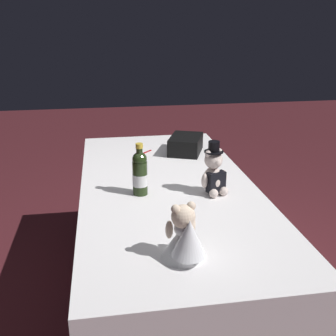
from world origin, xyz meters
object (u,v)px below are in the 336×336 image
Objects in this scene: signing_pen at (145,153)px; gift_case_black at (186,144)px; teddy_bear_groom at (214,173)px; teddy_bear_bride at (185,237)px; champagne_bottle at (140,173)px.

gift_case_black is (-0.03, -0.28, 0.05)m from signing_pen.
teddy_bear_groom reaches higher than signing_pen.
champagne_bottle is at bearing 9.30° from teddy_bear_bride.
champagne_bottle is (0.05, 0.38, 0.01)m from teddy_bear_groom.
teddy_bear_bride is 2.22× the size of signing_pen.
gift_case_black is (0.71, 0.00, -0.05)m from teddy_bear_groom.
champagne_bottle is 2.70× the size of signing_pen.
teddy_bear_groom is 0.66m from teddy_bear_bride.
teddy_bear_groom reaches higher than teddy_bear_bride.
teddy_bear_groom is 2.76× the size of signing_pen.
teddy_bear_bride reaches higher than gift_case_black.
signing_pen is 0.30× the size of gift_case_black.
champagne_bottle is 0.81× the size of gift_case_black.
teddy_bear_groom is 0.83× the size of gift_case_black.
champagne_bottle is 0.77m from gift_case_black.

